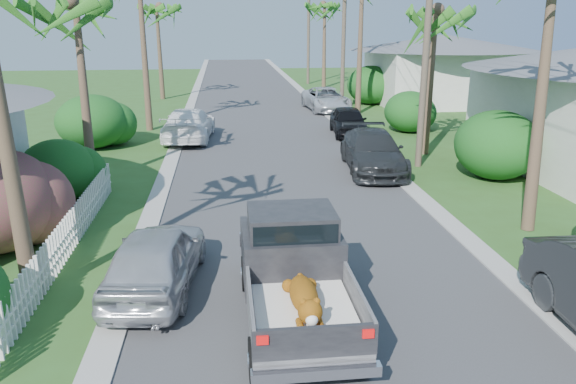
{
  "coord_description": "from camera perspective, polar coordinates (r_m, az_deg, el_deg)",
  "views": [
    {
      "loc": [
        -2.03,
        -8.03,
        5.64
      ],
      "look_at": [
        -0.48,
        5.59,
        1.4
      ],
      "focal_mm": 35.0,
      "sensor_mm": 36.0,
      "label": 1
    }
  ],
  "objects": [
    {
      "name": "ground",
      "position": [
        10.03,
        6.67,
        -17.19
      ],
      "size": [
        120.0,
        120.0,
        0.0
      ],
      "primitive_type": "plane",
      "color": "#31541F",
      "rests_on": "ground"
    },
    {
      "name": "road",
      "position": [
        33.57,
        -2.95,
        7.51
      ],
      "size": [
        8.0,
        100.0,
        0.02
      ],
      "primitive_type": "cube",
      "color": "#38383A",
      "rests_on": "ground"
    },
    {
      "name": "curb_left",
      "position": [
        33.58,
        -10.35,
        7.29
      ],
      "size": [
        0.6,
        100.0,
        0.06
      ],
      "primitive_type": "cube",
      "color": "#A5A39E",
      "rests_on": "ground"
    },
    {
      "name": "curb_right",
      "position": [
        34.1,
        4.34,
        7.67
      ],
      "size": [
        0.6,
        100.0,
        0.06
      ],
      "primitive_type": "cube",
      "color": "#A5A39E",
      "rests_on": "ground"
    },
    {
      "name": "pickup_truck",
      "position": [
        11.13,
        0.53,
        -7.4
      ],
      "size": [
        1.98,
        5.12,
        2.06
      ],
      "color": "black",
      "rests_on": "ground"
    },
    {
      "name": "parked_car_rm",
      "position": [
        21.89,
        8.62,
        4.07
      ],
      "size": [
        2.5,
        5.3,
        1.5
      ],
      "primitive_type": "imported",
      "rotation": [
        0.0,
        0.0,
        -0.08
      ],
      "color": "#27292B",
      "rests_on": "ground"
    },
    {
      "name": "parked_car_rf",
      "position": [
        28.64,
        6.17,
        7.14
      ],
      "size": [
        1.94,
        4.19,
        1.39
      ],
      "primitive_type": "imported",
      "rotation": [
        0.0,
        0.0,
        -0.07
      ],
      "color": "black",
      "rests_on": "ground"
    },
    {
      "name": "parked_car_rd",
      "position": [
        36.4,
        3.89,
        9.37
      ],
      "size": [
        2.75,
        5.31,
        1.43
      ],
      "primitive_type": "imported",
      "rotation": [
        0.0,
        0.0,
        0.08
      ],
      "color": "silver",
      "rests_on": "ground"
    },
    {
      "name": "parked_car_ln",
      "position": [
        12.45,
        -13.26,
        -6.6
      ],
      "size": [
        2.17,
        4.37,
        1.43
      ],
      "primitive_type": "imported",
      "rotation": [
        0.0,
        0.0,
        3.02
      ],
      "color": "silver",
      "rests_on": "ground"
    },
    {
      "name": "parked_car_lf",
      "position": [
        27.62,
        -10.04,
        6.76
      ],
      "size": [
        2.56,
        5.44,
        1.54
      ],
      "primitive_type": "imported",
      "rotation": [
        0.0,
        0.0,
        3.06
      ],
      "color": "white",
      "rests_on": "ground"
    },
    {
      "name": "palm_l_b",
      "position": [
        20.6,
        -20.88,
        17.53
      ],
      "size": [
        4.4,
        4.4,
        7.4
      ],
      "color": "brown",
      "rests_on": "ground"
    },
    {
      "name": "palm_l_d",
      "position": [
        42.28,
        -13.2,
        17.84
      ],
      "size": [
        4.4,
        4.4,
        7.7
      ],
      "color": "brown",
      "rests_on": "ground"
    },
    {
      "name": "palm_r_b",
      "position": [
        24.6,
        14.74,
        17.37
      ],
      "size": [
        4.4,
        4.4,
        7.2
      ],
      "color": "brown",
      "rests_on": "ground"
    },
    {
      "name": "palm_r_d",
      "position": [
        48.8,
        3.77,
        18.44
      ],
      "size": [
        4.4,
        4.4,
        8.0
      ],
      "color": "brown",
      "rests_on": "ground"
    },
    {
      "name": "shrub_l_c",
      "position": [
        19.38,
        -22.37,
        2.01
      ],
      "size": [
        2.4,
        2.64,
        2.0
      ],
      "primitive_type": "ellipsoid",
      "color": "#1A4915",
      "rests_on": "ground"
    },
    {
      "name": "shrub_l_d",
      "position": [
        27.08,
        -19.27,
        6.79
      ],
      "size": [
        3.2,
        3.52,
        2.4
      ],
      "primitive_type": "ellipsoid",
      "color": "#1A4915",
      "rests_on": "ground"
    },
    {
      "name": "shrub_r_b",
      "position": [
        21.87,
        20.45,
        4.51
      ],
      "size": [
        3.0,
        3.3,
        2.5
      ],
      "primitive_type": "ellipsoid",
      "color": "#1A4915",
      "rests_on": "ground"
    },
    {
      "name": "shrub_r_c",
      "position": [
        29.96,
        12.26,
        7.98
      ],
      "size": [
        2.6,
        2.86,
        2.1
      ],
      "primitive_type": "ellipsoid",
      "color": "#1A4915",
      "rests_on": "ground"
    },
    {
      "name": "shrub_r_d",
      "position": [
        39.57,
        8.38,
        10.71
      ],
      "size": [
        3.2,
        3.52,
        2.6
      ],
      "primitive_type": "ellipsoid",
      "color": "#1A4915",
      "rests_on": "ground"
    },
    {
      "name": "picket_fence",
      "position": [
        15.01,
        -21.43,
        -4.09
      ],
      "size": [
        0.1,
        11.0,
        1.0
      ],
      "primitive_type": "cube",
      "color": "white",
      "rests_on": "ground"
    },
    {
      "name": "house_right_far",
      "position": [
        41.05,
        15.34,
        11.67
      ],
      "size": [
        9.0,
        8.0,
        4.6
      ],
      "color": "silver",
      "rests_on": "ground"
    },
    {
      "name": "utility_pole_b",
      "position": [
        22.4,
        13.86,
        14.04
      ],
      "size": [
        1.6,
        0.26,
        9.0
      ],
      "color": "brown",
      "rests_on": "ground"
    },
    {
      "name": "utility_pole_c",
      "position": [
        36.85,
        5.67,
        15.49
      ],
      "size": [
        1.6,
        0.26,
        9.0
      ],
      "color": "brown",
      "rests_on": "ground"
    },
    {
      "name": "utility_pole_d",
      "position": [
        51.61,
        2.1,
        16.02
      ],
      "size": [
        1.6,
        0.26,
        9.0
      ],
      "color": "brown",
      "rests_on": "ground"
    }
  ]
}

